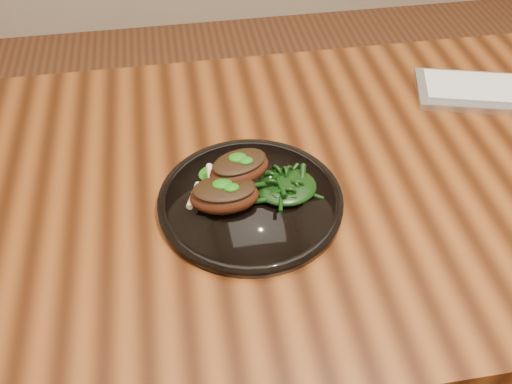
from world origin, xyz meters
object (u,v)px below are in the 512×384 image
at_px(greens_heap, 286,184).
at_px(desk, 391,198).
at_px(lamb_chop_front, 224,195).
at_px(plate, 250,201).

bearing_deg(greens_heap, desk, 12.84).
relative_size(desk, lamb_chop_front, 13.70).
distance_m(desk, plate, 0.29).
bearing_deg(plate, desk, 11.23).
relative_size(desk, plate, 5.34).
bearing_deg(lamb_chop_front, desk, 11.54).
distance_m(plate, lamb_chop_front, 0.05).
xyz_separation_m(desk, lamb_chop_front, (-0.32, -0.06, 0.12)).
distance_m(lamb_chop_front, greens_heap, 0.10).
height_order(lamb_chop_front, greens_heap, lamb_chop_front).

